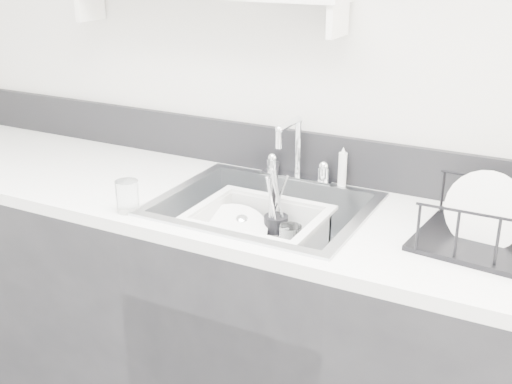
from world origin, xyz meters
The scene contains 13 objects.
counter_run centered at (0.00, 1.19, 0.46)m, with size 3.20×0.62×0.92m.
backsplash centered at (0.00, 1.49, 1.00)m, with size 3.20×0.02×0.16m, color black.
sink centered at (0.00, 1.19, 0.83)m, with size 0.64×0.52×0.20m, color silver, non-canonical shape.
faucet centered at (0.00, 1.44, 0.98)m, with size 0.26×0.18×0.23m.
side_sprayer centered at (0.16, 1.44, 0.99)m, with size 0.03×0.03×0.14m, color silver.
wash_tub centered at (0.00, 1.16, 0.83)m, with size 0.40×0.32×0.15m, color silver, non-canonical shape.
plate_stack centered at (-0.09, 1.16, 0.80)m, with size 0.28×0.27×0.11m.
utensil_cup centered at (0.02, 1.25, 0.82)m, with size 0.08×0.08×0.26m.
ladle centered at (-0.05, 1.16, 0.81)m, with size 0.27×0.10×0.08m, color silver, non-canonical shape.
tumbler_in_tub centered at (0.09, 1.19, 0.82)m, with size 0.07×0.07×0.10m, color white.
tumbler_counter centered at (-0.34, 0.96, 0.97)m, with size 0.07×0.07×0.10m, color white.
dish_rack centered at (0.70, 1.22, 1.00)m, with size 0.43×0.32×0.15m, color black, non-canonical shape.
bowl_small centered at (0.10, 1.12, 0.78)m, with size 0.11×0.11×0.04m, color white.
Camera 1 is at (0.83, -0.44, 1.68)m, focal length 45.00 mm.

